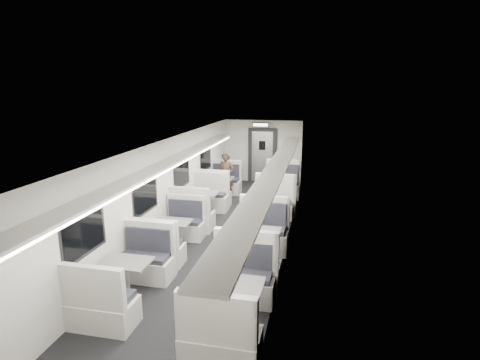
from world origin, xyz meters
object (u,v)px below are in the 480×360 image
at_px(passenger, 226,176).
at_px(booth_right_a, 280,192).
at_px(exit_sign, 261,125).
at_px(booth_left_d, 127,280).
at_px(vestibule_door, 262,156).
at_px(booth_left_c, 173,235).
at_px(booth_left_a, 220,188).
at_px(booth_left_b, 202,205).
at_px(booth_right_c, 256,249).
at_px(booth_right_d, 234,305).
at_px(booth_right_b, 272,213).

bearing_deg(passenger, booth_right_a, 2.57).
height_order(passenger, exit_sign, exit_sign).
height_order(booth_left_d, vestibule_door, vestibule_door).
bearing_deg(booth_left_c, booth_left_a, 90.00).
relative_size(booth_left_b, booth_left_c, 1.13).
bearing_deg(passenger, booth_left_d, -82.81).
height_order(booth_left_b, booth_left_c, booth_left_b).
distance_m(booth_left_c, vestibule_door, 6.78).
bearing_deg(vestibule_door, booth_right_c, -82.02).
xyz_separation_m(passenger, vestibule_door, (0.79, 2.62, 0.25)).
distance_m(booth_left_c, passenger, 4.08).
relative_size(booth_left_c, booth_right_c, 0.85).
bearing_deg(booth_left_d, exit_sign, 83.13).
xyz_separation_m(vestibule_door, exit_sign, (0.00, -0.49, 1.24)).
distance_m(passenger, exit_sign, 2.71).
relative_size(booth_left_a, passenger, 1.35).
relative_size(booth_left_a, booth_left_b, 0.96).
relative_size(booth_left_b, booth_right_c, 0.97).
distance_m(booth_left_a, booth_right_d, 6.81).
xyz_separation_m(booth_right_a, booth_right_d, (0.00, -6.33, -0.03)).
xyz_separation_m(booth_left_c, passenger, (0.21, 4.06, 0.44)).
bearing_deg(booth_right_c, exit_sign, 98.55).
relative_size(booth_left_a, booth_right_a, 0.91).
distance_m(booth_left_b, passenger, 2.00).
bearing_deg(booth_right_b, passenger, 130.14).
bearing_deg(booth_right_d, booth_right_c, 90.00).
relative_size(booth_right_a, booth_right_c, 1.01).
xyz_separation_m(booth_left_a, booth_left_d, (0.00, -6.14, -0.01)).
height_order(booth_left_a, exit_sign, exit_sign).
bearing_deg(booth_right_a, booth_left_d, -108.53).
height_order(booth_right_b, passenger, passenger).
height_order(booth_left_a, passenger, passenger).
bearing_deg(booth_right_d, booth_right_a, 90.00).
relative_size(booth_left_b, booth_right_a, 0.95).
relative_size(booth_left_b, booth_right_b, 1.09).
xyz_separation_m(booth_right_b, booth_right_d, (0.00, -4.42, 0.02)).
distance_m(booth_right_b, booth_right_c, 2.40).
bearing_deg(passenger, booth_right_b, -40.70).
bearing_deg(booth_right_b, booth_right_d, -90.00).
bearing_deg(exit_sign, booth_right_c, -81.45).
distance_m(booth_left_c, booth_right_d, 3.19).
height_order(booth_left_d, passenger, passenger).
xyz_separation_m(booth_right_a, booth_right_b, (0.00, -1.91, -0.05)).
bearing_deg(booth_left_b, booth_left_a, 90.00).
bearing_deg(booth_right_b, booth_right_a, 90.00).
xyz_separation_m(booth_left_c, booth_left_d, (0.00, -2.12, 0.02)).
relative_size(booth_right_c, exit_sign, 3.73).
bearing_deg(booth_right_b, booth_left_d, -116.26).
bearing_deg(booth_left_a, booth_right_c, -65.98).
bearing_deg(booth_right_c, booth_left_d, -140.38).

